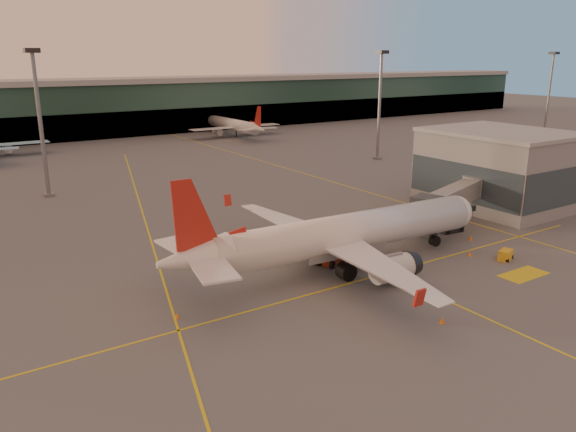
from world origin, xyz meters
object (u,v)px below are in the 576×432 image
catering_truck (330,242)px  gpu_cart (506,255)px  pushback_tug (450,227)px  main_airplane (339,236)px

catering_truck → gpu_cart: size_ratio=2.66×
catering_truck → pushback_tug: catering_truck is taller
gpu_cart → pushback_tug: 12.07m
catering_truck → gpu_cart: bearing=-54.8°
main_airplane → gpu_cart: (19.35, -8.70, -3.59)m
main_airplane → gpu_cart: 21.51m
main_airplane → catering_truck: 2.97m
gpu_cart → pushback_tug: pushback_tug is taller
catering_truck → pushback_tug: 22.20m
main_airplane → catering_truck: bearing=80.8°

